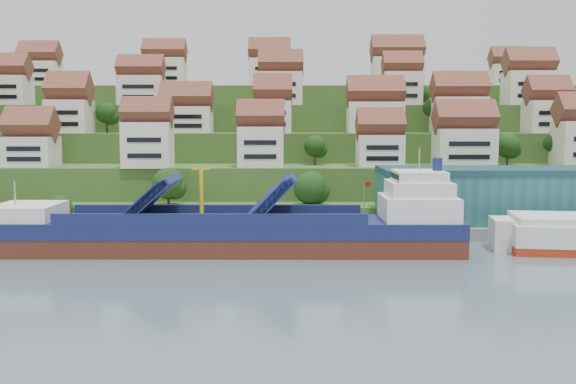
{
  "coord_description": "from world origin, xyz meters",
  "views": [
    {
      "loc": [
        4.43,
        -101.09,
        20.38
      ],
      "look_at": [
        4.76,
        14.0,
        8.0
      ],
      "focal_mm": 40.0,
      "sensor_mm": 36.0,
      "label": 1
    }
  ],
  "objects": [
    {
      "name": "ground",
      "position": [
        0.0,
        0.0,
        0.0
      ],
      "size": [
        300.0,
        300.0,
        0.0
      ],
      "primitive_type": "plane",
      "color": "slate",
      "rests_on": "ground"
    },
    {
      "name": "quay",
      "position": [
        20.0,
        15.0,
        1.1
      ],
      "size": [
        180.0,
        14.0,
        2.2
      ],
      "primitive_type": "cube",
      "color": "gray",
      "rests_on": "ground"
    },
    {
      "name": "hillside",
      "position": [
        0.0,
        103.55,
        10.66
      ],
      "size": [
        260.0,
        128.0,
        31.0
      ],
      "color": "#2D4C1E",
      "rests_on": "ground"
    },
    {
      "name": "hillside_village",
      "position": [
        2.25,
        60.59,
        24.36
      ],
      "size": [
        156.68,
        63.99,
        28.43
      ],
      "color": "silver",
      "rests_on": "ground"
    },
    {
      "name": "hillside_trees",
      "position": [
        -12.45,
        40.81,
        14.74
      ],
      "size": [
        142.35,
        62.43,
        29.36
      ],
      "color": "#1E4216",
      "rests_on": "ground"
    },
    {
      "name": "warehouse",
      "position": [
        52.0,
        17.0,
        7.2
      ],
      "size": [
        60.0,
        15.0,
        10.0
      ],
      "primitive_type": "cube",
      "color": "#246062",
      "rests_on": "quay"
    },
    {
      "name": "flagpole",
      "position": [
        18.11,
        10.0,
        6.88
      ],
      "size": [
        1.28,
        0.16,
        8.0
      ],
      "color": "gray",
      "rests_on": "quay"
    },
    {
      "name": "cargo_ship",
      "position": [
        -3.04,
        -1.03,
        3.15
      ],
      "size": [
        74.03,
        12.05,
        16.35
      ],
      "rotation": [
        0.0,
        0.0,
        -0.01
      ],
      "color": "#532419",
      "rests_on": "ground"
    }
  ]
}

